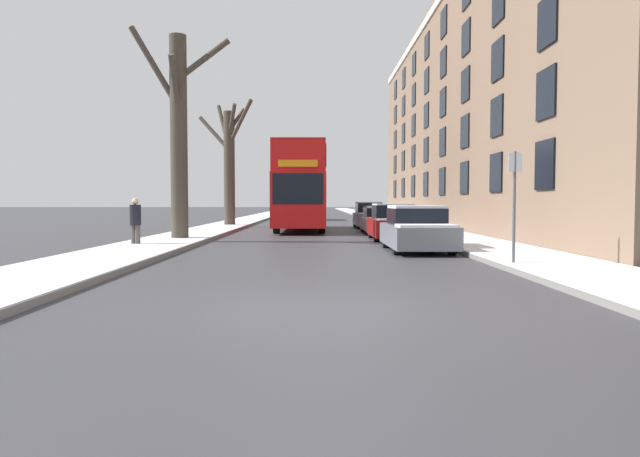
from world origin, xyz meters
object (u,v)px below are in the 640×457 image
Objects in this scene: parked_car_0 at (417,230)px; parked_car_3 at (369,216)px; pedestrian_left_sidewalk at (135,221)px; parked_car_1 at (394,223)px; street_sign_post at (514,202)px; bare_tree_left_1 at (229,161)px; oncoming_van at (303,205)px; bare_tree_left_0 at (178,132)px; double_decker_bus at (301,184)px; parked_car_2 at (380,221)px.

parked_car_3 reaches higher than parked_car_0.
parked_car_1 is at bearing 45.26° from pedestrian_left_sidewalk.
street_sign_post is (1.38, -4.89, 0.88)m from parked_car_0.
bare_tree_left_1 is 1.96× the size of parked_car_1.
oncoming_van reaches higher than parked_car_0.
oncoming_van is at bearing 99.54° from parked_car_1.
parked_car_3 is 15.40m from oncoming_van.
parked_car_0 is 31.32m from oncoming_van.
parked_car_1 is at bearing 6.79° from bare_tree_left_0.
street_sign_post is at bearing -65.95° from bare_tree_left_1.
parked_car_1 is 0.69× the size of oncoming_van.
double_decker_bus is 2.37× the size of parked_car_0.
double_decker_bus reaches higher than parked_car_0.
parked_car_0 is at bearing 13.82° from pedestrian_left_sidewalk.
parked_car_0 is 0.94× the size of parked_car_3.
parked_car_2 is at bearing -34.02° from double_decker_bus.
double_decker_bus is at bearing 117.36° from parked_car_1.
pedestrian_left_sidewalk is at bearing -113.63° from double_decker_bus.
oncoming_van is at bearing 99.01° from street_sign_post.
oncoming_van reaches higher than pedestrian_left_sidewalk.
oncoming_van is (-4.32, 20.64, 0.62)m from parked_car_2.
parked_car_2 is at bearing -90.00° from parked_car_3.
pedestrian_left_sidewalk is (-9.24, 1.11, 0.25)m from parked_car_0.
street_sign_post is (9.91, -9.21, -2.74)m from bare_tree_left_0.
parked_car_0 is at bearing 105.77° from street_sign_post.
double_decker_bus is at bearing 106.69° from street_sign_post.
street_sign_post reaches higher than pedestrian_left_sidewalk.
parked_car_1 is at bearing 97.69° from street_sign_post.
bare_tree_left_1 is at bearing 90.00° from bare_tree_left_0.
parked_car_3 is at bearing 54.39° from bare_tree_left_0.
pedestrian_left_sidewalk is at bearing -92.49° from bare_tree_left_1.
double_decker_bus reaches higher than pedestrian_left_sidewalk.
street_sign_post reaches higher than parked_car_1.
parked_car_3 is 2.72× the size of pedestrian_left_sidewalk.
bare_tree_left_0 is 13.81m from street_sign_post.
bare_tree_left_0 is 3.05× the size of street_sign_post.
parked_car_1 is (4.01, -7.74, -1.86)m from double_decker_bus.
oncoming_van is (-4.32, 25.67, 0.57)m from parked_car_1.
street_sign_post is (1.38, -10.22, 0.87)m from parked_car_1.
oncoming_van is (4.22, 13.68, -2.81)m from bare_tree_left_1.
parked_car_2 is at bearing 90.00° from parked_car_0.
bare_tree_left_1 is at bearing 114.05° from street_sign_post.
street_sign_post is at bearing -8.77° from pedestrian_left_sidewalk.
parked_car_0 is at bearing -63.78° from bare_tree_left_1.
bare_tree_left_1 reaches higher than double_decker_bus.
street_sign_post is (9.92, -22.22, -2.51)m from bare_tree_left_1.
parked_car_3 is 0.81× the size of oncoming_van.
double_decker_bus is 13.80m from parked_car_0.
bare_tree_left_0 is 10.01m from double_decker_bus.
parked_car_2 is at bearing 35.34° from bare_tree_left_0.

